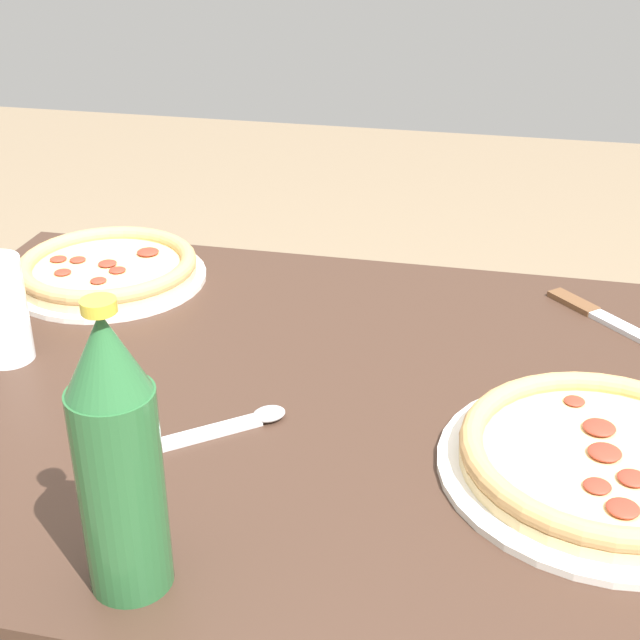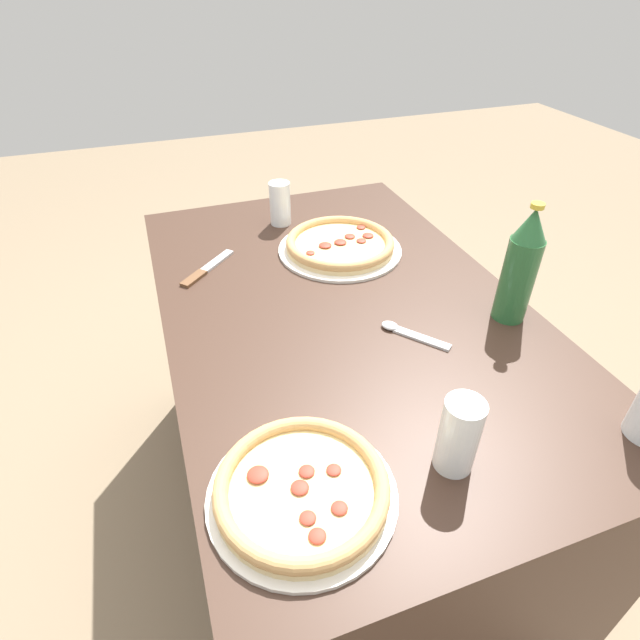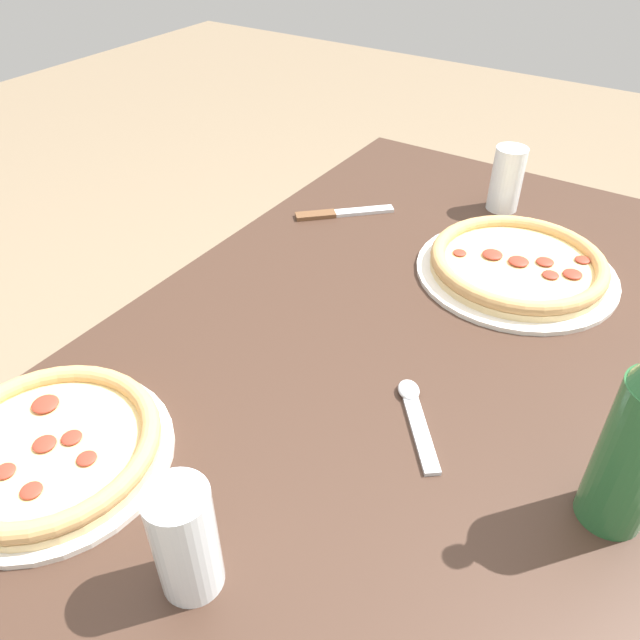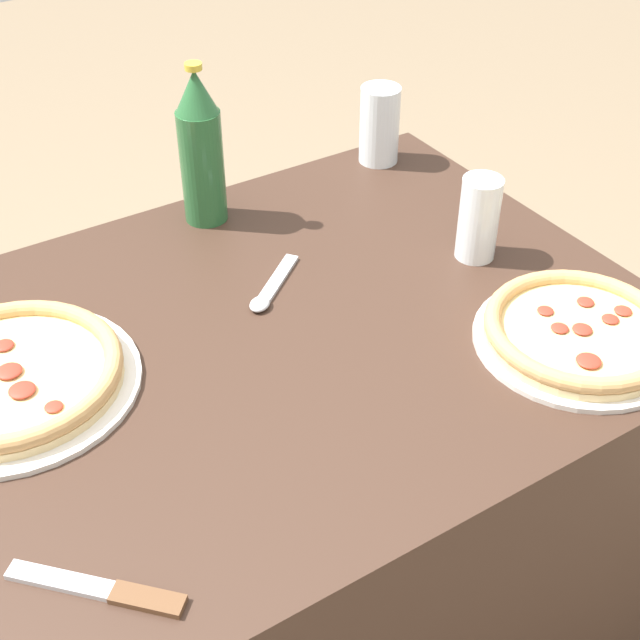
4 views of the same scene
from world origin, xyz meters
TOP-DOWN VIEW (x-y plane):
  - table at (0.00, 0.00)m, footprint 1.29×0.80m
  - pizza_salami at (-0.24, 0.08)m, footprint 0.33×0.33m
  - pizza_margherita at (0.45, -0.24)m, footprint 0.29×0.29m
  - glass_orange_juice at (0.53, 0.34)m, footprint 0.07×0.07m
  - glass_mango_juice at (0.47, 0.00)m, footprint 0.06×0.06m
  - beer_bottle at (0.17, 0.33)m, footprint 0.07×0.07m
  - knife at (-0.25, -0.27)m, footprint 0.15×0.16m
  - spoon at (0.15, 0.08)m, footprint 0.14×0.12m

SIDE VIEW (x-z plane):
  - table at x=0.00m, z-range 0.00..0.77m
  - knife at x=-0.25m, z-range 0.77..0.77m
  - spoon at x=0.15m, z-range 0.76..0.78m
  - pizza_salami at x=-0.24m, z-range 0.77..0.81m
  - pizza_margherita at x=0.45m, z-range 0.77..0.81m
  - glass_mango_juice at x=0.47m, z-range 0.76..0.90m
  - glass_orange_juice at x=0.53m, z-range 0.76..0.90m
  - beer_bottle at x=0.17m, z-range 0.76..1.03m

